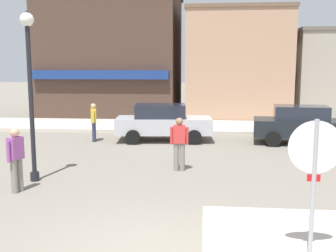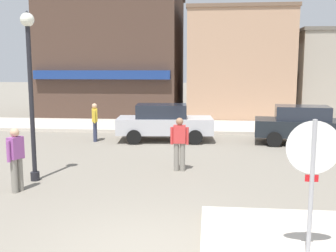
# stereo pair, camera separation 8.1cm
# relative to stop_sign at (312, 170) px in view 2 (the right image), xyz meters

# --- Properties ---
(kerb_far) EXTENTS (80.00, 4.00, 0.15)m
(kerb_far) POSITION_rel_stop_sign_xyz_m (-2.57, 14.19, -1.44)
(kerb_far) COLOR beige
(kerb_far) RESTS_ON ground
(stop_sign) EXTENTS (0.82, 0.07, 2.30)m
(stop_sign) POSITION_rel_stop_sign_xyz_m (0.00, 0.00, 0.00)
(stop_sign) COLOR #9E9EA3
(stop_sign) RESTS_ON ground
(lamp_post) EXTENTS (0.36, 0.36, 4.54)m
(lamp_post) POSITION_rel_stop_sign_xyz_m (-6.30, 4.05, 1.44)
(lamp_post) COLOR black
(lamp_post) RESTS_ON ground
(parked_car_nearest) EXTENTS (4.13, 2.14, 1.56)m
(parked_car_nearest) POSITION_rel_stop_sign_xyz_m (-3.44, 10.38, -0.71)
(parked_car_nearest) COLOR #B7B7BC
(parked_car_nearest) RESTS_ON ground
(parked_car_second) EXTENTS (4.17, 2.22, 1.56)m
(parked_car_second) POSITION_rel_stop_sign_xyz_m (2.31, 10.21, -0.71)
(parked_car_second) COLOR black
(parked_car_second) RESTS_ON ground
(pedestrian_crossing_near) EXTENTS (0.30, 0.56, 1.61)m
(pedestrian_crossing_near) POSITION_rel_stop_sign_xyz_m (-6.32, 9.97, -0.65)
(pedestrian_crossing_near) COLOR #2D334C
(pedestrian_crossing_near) RESTS_ON ground
(pedestrian_crossing_far) EXTENTS (0.55, 0.23, 1.61)m
(pedestrian_crossing_far) POSITION_rel_stop_sign_xyz_m (-2.42, 5.48, -0.65)
(pedestrian_crossing_far) COLOR gray
(pedestrian_crossing_far) RESTS_ON ground
(pedestrian_kerb_side) EXTENTS (0.32, 0.55, 1.61)m
(pedestrian_kerb_side) POSITION_rel_stop_sign_xyz_m (-6.30, 3.05, -0.65)
(pedestrian_kerb_side) COLOR gray
(pedestrian_kerb_side) RESTS_ON ground
(building_corner_shop) EXTENTS (8.59, 8.57, 8.17)m
(building_corner_shop) POSITION_rel_stop_sign_xyz_m (-7.68, 20.23, 2.57)
(building_corner_shop) COLOR #473328
(building_corner_shop) RESTS_ON ground
(building_storefront_left_near) EXTENTS (6.18, 7.85, 6.58)m
(building_storefront_left_near) POSITION_rel_stop_sign_xyz_m (0.22, 20.08, 1.78)
(building_storefront_left_near) COLOR tan
(building_storefront_left_near) RESTS_ON ground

